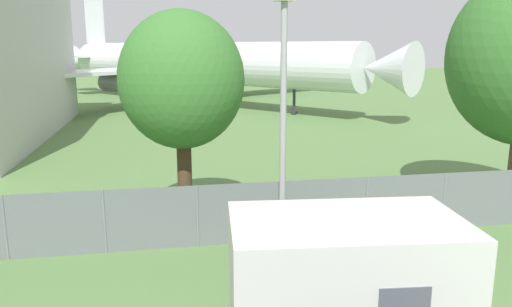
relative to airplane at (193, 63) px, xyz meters
name	(u,v)px	position (x,y,z in m)	size (l,w,h in m)	color
perimeter_fence	(198,216)	(-2.16, -36.31, -3.10)	(56.07, 0.07, 1.81)	slate
airplane	(193,63)	(0.00, 0.00, 0.00)	(31.75, 36.99, 11.84)	silver
portable_cabin	(345,289)	(0.11, -41.98, -2.68)	(4.32, 2.80, 2.66)	silver
tree_left_of_cabin	(182,81)	(-2.44, -35.15, 0.63)	(3.64, 3.64, 6.67)	#4C3823
light_mast	(283,100)	(-0.10, -37.99, 0.34)	(0.44, 0.44, 7.02)	#99999E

